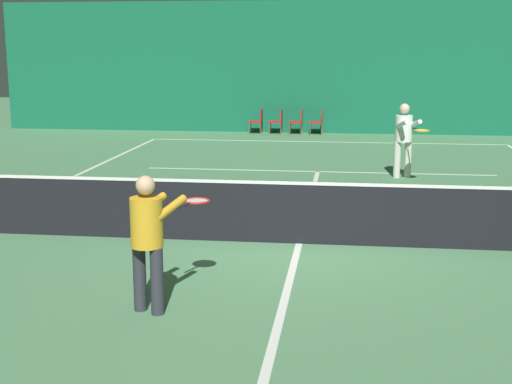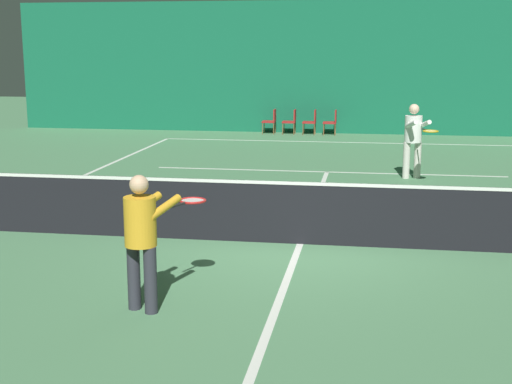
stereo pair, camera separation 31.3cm
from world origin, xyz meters
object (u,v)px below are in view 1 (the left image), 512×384
(player_near, at_px, (150,233))
(courtside_chair_1, at_px, (278,120))
(tennis_net, at_px, (299,210))
(courtside_chair_0, at_px, (258,120))
(player_far, at_px, (404,135))
(courtside_chair_3, at_px, (319,120))
(courtside_chair_2, at_px, (298,120))

(player_near, height_order, courtside_chair_1, player_near)
(tennis_net, bearing_deg, courtside_chair_1, 96.97)
(courtside_chair_0, bearing_deg, player_far, 28.63)
(courtside_chair_0, xyz_separation_m, courtside_chair_3, (2.07, 0.00, 0.00))
(player_near, height_order, player_far, player_far)
(courtside_chair_0, height_order, courtside_chair_1, same)
(player_near, bearing_deg, courtside_chair_0, 25.84)
(tennis_net, height_order, courtside_chair_0, tennis_net)
(player_far, relative_size, courtside_chair_2, 1.99)
(courtside_chair_0, bearing_deg, courtside_chair_1, 90.00)
(courtside_chair_1, bearing_deg, tennis_net, 6.97)
(courtside_chair_3, bearing_deg, player_far, 15.86)
(courtside_chair_1, bearing_deg, courtside_chair_3, 90.00)
(player_far, relative_size, courtside_chair_1, 1.99)
(player_far, height_order, courtside_chair_0, player_far)
(tennis_net, relative_size, courtside_chair_0, 14.29)
(courtside_chair_2, xyz_separation_m, courtside_chair_3, (0.69, 0.00, 0.00))
(tennis_net, xyz_separation_m, courtside_chair_1, (-1.68, 13.75, -0.03))
(courtside_chair_1, relative_size, courtside_chair_3, 1.00)
(player_far, xyz_separation_m, courtside_chair_1, (-3.62, 7.90, -0.49))
(tennis_net, relative_size, courtside_chair_3, 14.29)
(player_near, xyz_separation_m, player_far, (3.39, 8.85, 0.07))
(courtside_chair_0, xyz_separation_m, courtside_chair_2, (1.38, 0.00, 0.00))
(courtside_chair_1, xyz_separation_m, courtside_chair_2, (0.69, 0.00, 0.00))
(tennis_net, distance_m, courtside_chair_0, 13.96)
(courtside_chair_0, bearing_deg, courtside_chair_3, 90.00)
(player_near, height_order, courtside_chair_0, player_near)
(courtside_chair_2, bearing_deg, courtside_chair_3, 90.00)
(tennis_net, height_order, player_near, player_near)
(player_near, bearing_deg, tennis_net, -3.08)
(player_far, bearing_deg, courtside_chair_1, -173.00)
(player_near, bearing_deg, courtside_chair_1, 23.49)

